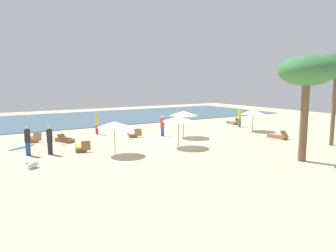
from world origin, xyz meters
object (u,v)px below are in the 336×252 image
Objects in this scene: umbrella_2 at (114,124)px; surfboard at (22,147)px; person_2 at (97,123)px; palm_1 at (307,73)px; person_4 at (240,117)px; lounger_5 at (278,136)px; lounger_0 at (233,123)px; lounger_3 at (34,139)px; lounger_1 at (64,140)px; umbrella_0 at (184,113)px; person_1 at (28,141)px; person_3 at (50,140)px; lounger_4 at (133,134)px; umbrella_3 at (179,119)px; lounger_2 at (81,148)px; umbrella_1 at (253,112)px; person_0 at (162,126)px; dog at (32,165)px.

umbrella_2 reaches higher than surfboard.
person_2 is 0.30× the size of palm_1.
lounger_5 is at bearing -106.73° from person_4.
lounger_3 is (-19.39, 0.86, -0.00)m from lounger_0.
lounger_1 is at bearing 153.49° from lounger_5.
person_1 is at bearing -178.89° from umbrella_0.
lounger_0 is 0.98× the size of person_3.
lounger_4 is (5.33, -0.51, -0.00)m from lounger_1.
umbrella_3 reaches higher than lounger_2.
lounger_0 is 0.99× the size of lounger_1.
umbrella_0 is at bearing 174.59° from umbrella_1.
umbrella_2 is (-14.22, -2.08, 0.13)m from umbrella_1.
person_0 is at bearing 141.75° from lounger_5.
surfboard is at bearing -117.87° from lounger_3.
lounger_3 is 19.21m from palm_1.
person_3 reaches higher than lounger_5.
umbrella_2 is 1.22× the size of lounger_5.
lounger_3 is at bearing 141.37° from lounger_1.
person_4 is at bearing 16.54° from umbrella_2.
person_0 is at bearing 102.91° from palm_1.
umbrella_3 is at bearing 3.24° from dog.
person_0 reaches higher than dog.
umbrella_1 is at bearing -5.41° from umbrella_0.
lounger_1 is 0.30× the size of palm_1.
person_1 reaches higher than person_0.
lounger_3 is 0.87× the size of surfboard.
lounger_5 is at bearing -10.09° from umbrella_3.
umbrella_3 is 11.13m from lounger_3.
lounger_2 reaches higher than lounger_5.
person_4 is (10.27, 4.59, -0.95)m from umbrella_3.
lounger_4 is at bearing -52.51° from person_2.
palm_1 reaches higher than person_0.
person_3 reaches higher than lounger_0.
person_4 is (7.82, 1.66, -0.96)m from umbrella_0.
person_0 is (2.16, -1.13, 0.68)m from lounger_4.
umbrella_2 is at bearing -31.62° from person_3.
person_4 is (9.06, 0.39, 0.12)m from person_0.
umbrella_3 is 1.26× the size of lounger_4.
surfboard is at bearing 136.63° from palm_1.
lounger_4 is (-12.17, -1.16, -0.00)m from lounger_0.
umbrella_1 is 19.36m from dog.
lounger_0 is 0.97× the size of lounger_2.
person_0 is 0.83× the size of surfboard.
dog is (-19.75, -5.13, -0.79)m from person_4.
lounger_5 is 16.90m from person_3.
lounger_4 is at bearing 34.53° from dog.
lounger_2 is at bearing 1.10° from person_3.
person_0 is at bearing -42.14° from person_2.
umbrella_3 is (-9.61, -2.26, 0.18)m from umbrella_1.
surfboard is (-8.28, 0.01, -0.14)m from lounger_4.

